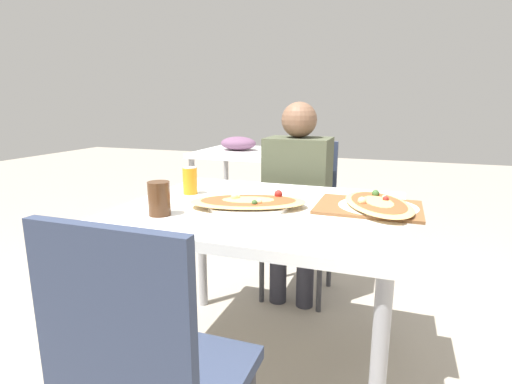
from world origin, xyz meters
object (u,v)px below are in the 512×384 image
Objects in this scene: chair_far_seated at (301,209)px; drink_glass at (159,199)px; pizza_second at (378,205)px; chair_near_camera at (149,374)px; soda_can at (190,181)px; dining_table at (262,223)px; person_seated at (297,186)px; pizza_main at (248,203)px.

chair_far_seated reaches higher than drink_glass.
chair_far_seated is at bearing 124.11° from pizza_second.
chair_near_camera is (0.01, -1.60, 0.00)m from chair_far_seated.
soda_can reaches higher than pizza_second.
chair_far_seated is (-0.02, 0.80, -0.15)m from dining_table.
drink_glass is (-0.30, -0.94, 0.12)m from person_seated.
person_seated is at bearing 129.25° from pizza_second.
person_seated is at bearing 72.22° from drink_glass.
pizza_main is at bearing 38.18° from drink_glass.
pizza_main is at bearing 92.38° from chair_near_camera.
person_seated is 0.99m from drink_glass.
pizza_second is at bearing 62.92° from chair_near_camera.
dining_table is 0.81m from chair_near_camera.
person_seated reaches higher than drink_glass.
chair_near_camera is 0.80m from pizza_main.
chair_near_camera is at bearing -117.08° from pizza_second.
chair_far_seated is 0.87m from pizza_main.
soda_can is at bearing 165.57° from dining_table.
person_seated reaches higher than pizza_main.
chair_far_seated is at bearing -90.00° from person_seated.
pizza_main is 4.10× the size of drink_glass.
pizza_second is at bearing 129.25° from person_seated.
pizza_main reaches higher than dining_table.
dining_table is 0.11m from pizza_main.
person_seated reaches higher than chair_near_camera.
chair_near_camera is at bearing 90.25° from chair_far_seated.
chair_near_camera is 1.77× the size of pizza_main.
person_seated is 0.70m from soda_can.
person_seated is at bearing 57.84° from soda_can.
person_seated is at bearing 88.04° from pizza_main.
chair_far_seated reaches higher than pizza_second.
chair_far_seated reaches higher than dining_table.
person_seated is (-0.01, 1.48, 0.17)m from chair_near_camera.
drink_glass is (0.07, -0.36, 0.00)m from soda_can.
drink_glass is 0.26× the size of pizza_second.
drink_glass is at bearing -141.54° from dining_table.
chair_near_camera reaches higher than drink_glass.
pizza_second is (0.45, 0.11, 0.09)m from dining_table.
chair_near_camera reaches higher than dining_table.
pizza_main is at bearing 88.31° from chair_far_seated.
pizza_main is (-0.02, -0.84, 0.24)m from chair_far_seated.
pizza_second is (0.77, 0.36, -0.04)m from drink_glass.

